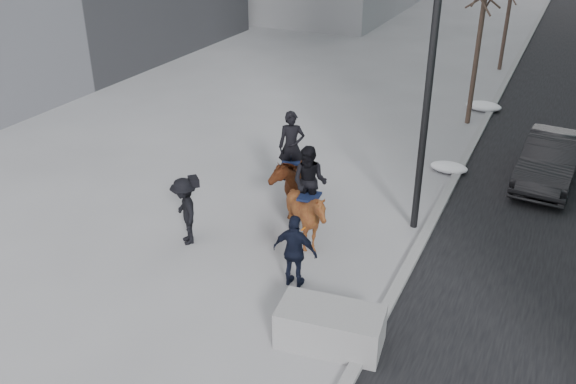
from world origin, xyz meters
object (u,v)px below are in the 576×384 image
at_px(mounted_left, 289,176).
at_px(planter, 330,327).
at_px(mounted_right, 307,209).
at_px(car_near, 551,160).

bearing_deg(mounted_left, planter, -56.63).
xyz_separation_m(mounted_left, mounted_right, (1.21, -1.56, 0.01)).
xyz_separation_m(planter, mounted_left, (-3.07, 4.66, 0.64)).
xyz_separation_m(car_near, mounted_left, (-6.31, -5.00, 0.33)).
height_order(mounted_left, mounted_right, mounted_left).
height_order(planter, car_near, car_near).
relative_size(planter, mounted_left, 0.72).
bearing_deg(planter, car_near, 71.45).
xyz_separation_m(car_near, mounted_right, (-5.09, -6.56, 0.34)).
bearing_deg(mounted_left, car_near, 38.38).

